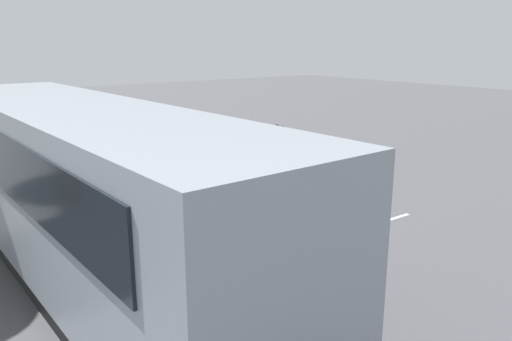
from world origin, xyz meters
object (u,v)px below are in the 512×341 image
spectator_right (164,180)px  spectator_far_left (236,218)px  spectator_centre (185,190)px  traffic_cone (298,189)px  stunt_motorcycle (283,146)px  tour_bus (85,194)px  parked_motorcycle_silver (159,215)px  spectator_left (212,204)px

spectator_right → spectator_far_left: bearing=177.8°
spectator_centre → spectator_right: 0.99m
spectator_centre → traffic_cone: size_ratio=2.79×
spectator_right → stunt_motorcycle: spectator_right is taller
tour_bus → stunt_motorcycle: bearing=-65.5°
stunt_motorcycle → parked_motorcycle_silver: bearing=111.9°
spectator_left → parked_motorcycle_silver: 1.63m
spectator_right → spectator_left: bearing=-179.9°
spectator_right → parked_motorcycle_silver: bearing=145.0°
tour_bus → traffic_cone: (1.28, -6.31, -1.34)m
spectator_right → parked_motorcycle_silver: (-0.73, 0.51, -0.57)m
parked_motorcycle_silver → stunt_motorcycle: bearing=-68.1°
spectator_left → spectator_centre: size_ratio=0.97×
spectator_left → spectator_right: 2.18m
spectator_right → parked_motorcycle_silver: size_ratio=0.86×
parked_motorcycle_silver → spectator_left: bearing=-160.6°
spectator_far_left → spectator_centre: bearing=-3.7°
parked_motorcycle_silver → traffic_cone: (0.07, -4.31, -0.18)m
spectator_right → traffic_cone: bearing=-99.9°
parked_motorcycle_silver → stunt_motorcycle: 6.05m
spectator_right → parked_motorcycle_silver: 1.05m
parked_motorcycle_silver → spectator_right: bearing=-35.0°
spectator_centre → spectator_right: (0.99, 0.02, 0.00)m
parked_motorcycle_silver → traffic_cone: parked_motorcycle_silver is taller
tour_bus → spectator_far_left: (-1.31, -2.39, -0.61)m
spectator_centre → traffic_cone: (0.33, -3.78, -0.74)m
stunt_motorcycle → spectator_far_left: bearing=132.5°
tour_bus → spectator_right: bearing=-52.4°
spectator_right → spectator_centre: bearing=-178.8°
tour_bus → spectator_left: 2.61m
spectator_left → parked_motorcycle_silver: size_ratio=0.83×
spectator_far_left → spectator_centre: (2.26, -0.15, 0.01)m
parked_motorcycle_silver → traffic_cone: size_ratio=3.26×
parked_motorcycle_silver → stunt_motorcycle: size_ratio=1.09×
parked_motorcycle_silver → spectator_centre: bearing=-116.4°
spectator_far_left → parked_motorcycle_silver: spectator_far_left is taller
spectator_far_left → stunt_motorcycle: spectator_far_left is taller
parked_motorcycle_silver → traffic_cone: 4.31m
spectator_centre → stunt_motorcycle: 5.64m
spectator_far_left → spectator_centre: spectator_centre is taller
spectator_centre → spectator_left: bearing=179.1°
stunt_motorcycle → spectator_right: bearing=106.7°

